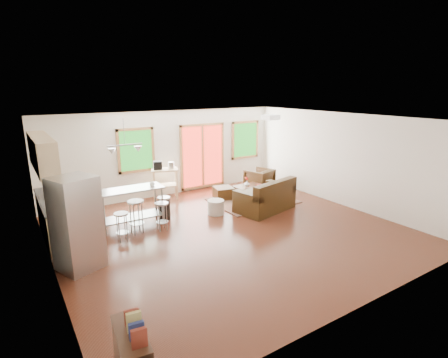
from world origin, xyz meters
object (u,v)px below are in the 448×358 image
armchair (259,179)px  kitchen_cart (164,173)px  rug (253,201)px  island (131,201)px  loveseat (266,198)px  ottoman (223,193)px  refrigerator (77,224)px  coffee_table (249,187)px

armchair → kitchen_cart: 3.10m
rug → island: island is taller
loveseat → ottoman: size_ratio=3.36×
loveseat → refrigerator: 4.97m
loveseat → island: 3.57m
rug → island: size_ratio=1.50×
armchair → ottoman: size_ratio=1.47×
coffee_table → refrigerator: size_ratio=0.53×
armchair → island: island is taller
island → kitchen_cart: (1.53, 1.61, 0.14)m
coffee_table → ottoman: (-0.74, 0.28, -0.13)m
armchair → refrigerator: bearing=3.9°
armchair → loveseat: bearing=41.0°
armchair → refrigerator: 6.36m
rug → kitchen_cart: kitchen_cart is taller
rug → coffee_table: coffee_table is taller
rug → armchair: (0.85, 0.79, 0.38)m
rug → kitchen_cart: bearing=143.0°
loveseat → kitchen_cart: (-1.93, 2.42, 0.46)m
coffee_table → armchair: size_ratio=1.18×
armchair → kitchen_cart: kitchen_cart is taller
ottoman → island: bearing=-167.3°
rug → loveseat: 0.91m
island → refrigerator: bearing=-135.9°
coffee_table → armchair: bearing=28.8°
coffee_table → kitchen_cart: bearing=152.0°
armchair → island: 4.58m
armchair → ottoman: bearing=-11.8°
rug → armchair: 1.22m
kitchen_cart → ottoman: bearing=-31.4°
rug → ottoman: 0.92m
coffee_table → armchair: armchair is taller
island → kitchen_cart: size_ratio=1.31×
island → rug: bearing=0.2°
coffee_table → rug: bearing=-108.7°
coffee_table → refrigerator: (-5.22, -1.81, 0.56)m
ottoman → kitchen_cart: bearing=148.6°
loveseat → armchair: 1.92m
refrigerator → kitchen_cart: 4.23m
rug → kitchen_cart: size_ratio=1.96×
refrigerator → kitchen_cart: size_ratio=1.49×
armchair → refrigerator: (-5.94, -2.21, 0.48)m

